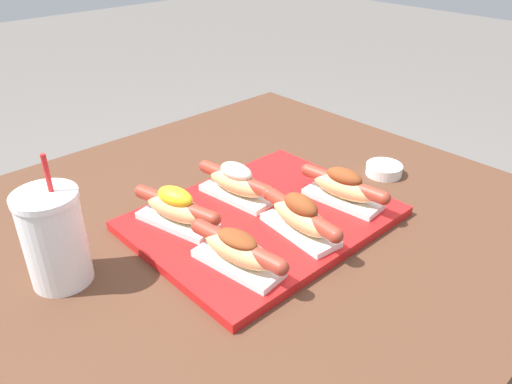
{
  "coord_description": "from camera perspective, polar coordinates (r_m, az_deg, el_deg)",
  "views": [
    {
      "loc": [
        -0.56,
        -0.6,
        1.21
      ],
      "look_at": [
        -0.01,
        -0.01,
        0.74
      ],
      "focal_mm": 35.0,
      "sensor_mm": 36.0,
      "label": 1
    }
  ],
  "objects": [
    {
      "name": "patio_table",
      "position": [
        1.2,
        0.07,
        -16.48
      ],
      "size": [
        1.07,
        1.02,
        0.68
      ],
      "color": "#4C2D1E",
      "rests_on": "ground_plane"
    },
    {
      "name": "serving_tray",
      "position": [
        0.95,
        0.83,
        -3.01
      ],
      "size": [
        0.46,
        0.36,
        0.02
      ],
      "color": "red",
      "rests_on": "patio_table"
    },
    {
      "name": "hot_dog_0",
      "position": [
        0.8,
        -2.13,
        -6.63
      ],
      "size": [
        0.08,
        0.2,
        0.06
      ],
      "color": "white",
      "rests_on": "serving_tray"
    },
    {
      "name": "hot_dog_1",
      "position": [
        0.88,
        5.09,
        -2.78
      ],
      "size": [
        0.08,
        0.2,
        0.08
      ],
      "color": "white",
      "rests_on": "serving_tray"
    },
    {
      "name": "hot_dog_2",
      "position": [
        0.98,
        9.95,
        0.61
      ],
      "size": [
        0.08,
        0.2,
        0.07
      ],
      "color": "white",
      "rests_on": "serving_tray"
    },
    {
      "name": "hot_dog_3",
      "position": [
        0.91,
        -9.11,
        -1.79
      ],
      "size": [
        0.09,
        0.19,
        0.07
      ],
      "color": "white",
      "rests_on": "serving_tray"
    },
    {
      "name": "hot_dog_4",
      "position": [
        0.98,
        -2.26,
        1.16
      ],
      "size": [
        0.08,
        0.2,
        0.07
      ],
      "color": "white",
      "rests_on": "serving_tray"
    },
    {
      "name": "sauce_bowl",
      "position": [
        1.15,
        14.43,
        2.56
      ],
      "size": [
        0.08,
        0.08,
        0.02
      ],
      "color": "white",
      "rests_on": "patio_table"
    },
    {
      "name": "drink_cup",
      "position": [
        0.83,
        -22.06,
        -4.92
      ],
      "size": [
        0.1,
        0.1,
        0.22
      ],
      "color": "white",
      "rests_on": "patio_table"
    }
  ]
}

